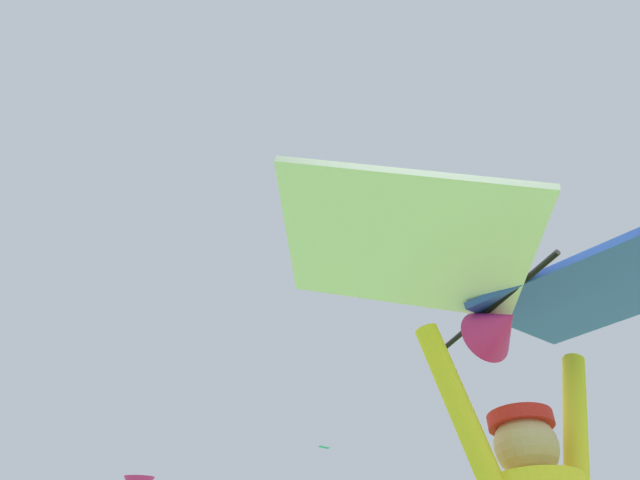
% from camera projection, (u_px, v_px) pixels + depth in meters
% --- Properties ---
extents(held_stunt_kite, '(2.14, 1.35, 0.44)m').
position_uv_depth(held_stunt_kite, '(505.00, 282.00, 2.39)').
color(held_stunt_kite, black).
extents(distant_kite_teal_high_right, '(0.58, 0.58, 0.15)m').
position_uv_depth(distant_kite_teal_high_right, '(324.00, 447.00, 23.58)').
color(distant_kite_teal_high_right, '#19B2AD').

